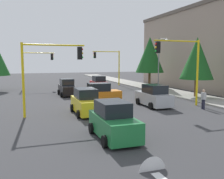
{
  "coord_description": "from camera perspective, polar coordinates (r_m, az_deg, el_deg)",
  "views": [
    {
      "loc": [
        25.04,
        -7.43,
        4.14
      ],
      "look_at": [
        1.17,
        0.94,
        1.2
      ],
      "focal_mm": 40.34,
      "sensor_mm": 36.0,
      "label": 1
    }
  ],
  "objects": [
    {
      "name": "traffic_signal_near_right",
      "position": [
        19.13,
        -14.06,
        5.53
      ],
      "size": [
        0.36,
        4.59,
        5.41
      ],
      "color": "yellow",
      "rests_on": "ground"
    },
    {
      "name": "tree_roadside_near",
      "position": [
        29.2,
        18.69,
        6.69
      ],
      "size": [
        3.65,
        3.65,
        6.65
      ],
      "color": "brown",
      "rests_on": "ground"
    },
    {
      "name": "car_red",
      "position": [
        35.52,
        -3.06,
        1.38
      ],
      "size": [
        3.61,
        1.99,
        1.98
      ],
      "color": "red",
      "rests_on": "ground"
    },
    {
      "name": "lane_arrow_near",
      "position": [
        14.82,
        -1.16,
        -9.57
      ],
      "size": [
        2.4,
        1.1,
        1.1
      ],
      "color": "silver",
      "rests_on": "ground"
    },
    {
      "name": "car_yellow",
      "position": [
        19.61,
        -5.87,
        -2.93
      ],
      "size": [
        4.13,
        2.0,
        1.98
      ],
      "color": "yellow",
      "rests_on": "ground"
    },
    {
      "name": "car_black",
      "position": [
        30.21,
        -10.14,
        0.36
      ],
      "size": [
        4.07,
        1.93,
        1.98
      ],
      "color": "black",
      "rests_on": "ground"
    },
    {
      "name": "traffic_signal_far_right",
      "position": [
        39.09,
        -16.81,
        5.89
      ],
      "size": [
        0.36,
        4.59,
        5.39
      ],
      "color": "yellow",
      "rests_on": "ground"
    },
    {
      "name": "car_green",
      "position": [
        13.51,
        0.32,
        -7.26
      ],
      "size": [
        4.05,
        2.02,
        1.98
      ],
      "color": "#1E7238",
      "rests_on": "ground"
    },
    {
      "name": "car_orange",
      "position": [
        24.27,
        -2.69,
        -1.06
      ],
      "size": [
        1.94,
        3.83,
        1.98
      ],
      "color": "orange",
      "rests_on": "ground"
    },
    {
      "name": "pedestrian_crossing",
      "position": [
        22.67,
        20.03,
        -1.97
      ],
      "size": [
        0.4,
        0.24,
        1.7
      ],
      "color": "#262638",
      "rests_on": "ground"
    },
    {
      "name": "ground_plane",
      "position": [
        26.45,
        -2.77,
        -2.39
      ],
      "size": [
        120.0,
        120.0,
        0.0
      ],
      "primitive_type": "plane",
      "color": "#353538"
    },
    {
      "name": "lane_arrow_mid",
      "position": [
        9.66,
        10.64,
        -18.81
      ],
      "size": [
        2.4,
        1.1,
        1.1
      ],
      "color": "silver",
      "rests_on": "ground"
    },
    {
      "name": "street_lamp_curbside",
      "position": [
        33.13,
        10.88,
        6.87
      ],
      "size": [
        2.15,
        0.28,
        7.0
      ],
      "color": "slate",
      "rests_on": "ground"
    },
    {
      "name": "sidewalk_kerb",
      "position": [
        35.22,
        11.43,
        -0.13
      ],
      "size": [
        80.0,
        4.0,
        0.15
      ],
      "primitive_type": "cube",
      "color": "gray",
      "rests_on": "ground"
    },
    {
      "name": "car_silver",
      "position": [
        23.03,
        9.43,
        -1.55
      ],
      "size": [
        4.14,
        2.08,
        1.98
      ],
      "color": "#B2B5BA",
      "rests_on": "ground"
    },
    {
      "name": "tree_roadside_mid",
      "position": [
        37.37,
        8.56,
        7.76
      ],
      "size": [
        4.11,
        4.11,
        7.51
      ],
      "color": "brown",
      "rests_on": "ground"
    },
    {
      "name": "traffic_signal_near_left",
      "position": [
        23.15,
        15.45,
        6.55
      ],
      "size": [
        0.36,
        4.59,
        5.96
      ],
      "color": "yellow",
      "rests_on": "ground"
    },
    {
      "name": "apartment_block",
      "position": [
        39.98,
        21.38,
        8.54
      ],
      "size": [
        25.55,
        9.3,
        11.55
      ],
      "color": "gray",
      "rests_on": "ground"
    },
    {
      "name": "traffic_signal_far_left",
      "position": [
        41.19,
        -0.74,
        6.47
      ],
      "size": [
        0.36,
        4.59,
        5.69
      ],
      "color": "yellow",
      "rests_on": "ground"
    }
  ]
}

